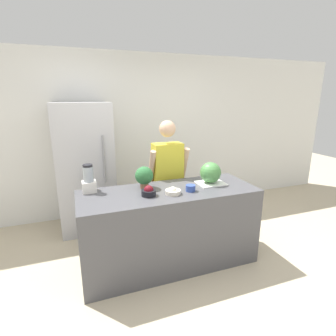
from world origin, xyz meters
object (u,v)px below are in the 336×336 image
Objects in this scene: blender at (89,181)px; bowl_cream at (173,192)px; refrigerator at (85,168)px; bowl_small_blue at (191,188)px; watermelon at (210,173)px; person at (167,180)px; bowl_cherries at (149,192)px; potted_plant at (144,176)px.

bowl_cream is at bearing -24.36° from blender.
refrigerator is 5.97× the size of blender.
refrigerator is 1.63m from bowl_cream.
blender is at bearing 161.11° from bowl_small_blue.
watermelon is 0.80× the size of blender.
person is at bearing 74.88° from bowl_cream.
refrigerator reaches higher than blender.
refrigerator is at bearing 144.00° from person.
person reaches higher than bowl_small_blue.
bowl_small_blue is (0.47, -0.02, -0.01)m from bowl_cherries.
bowl_cherries is (-0.44, -0.63, 0.11)m from person.
person is 10.54× the size of bowl_cherries.
refrigerator is 17.26× the size of bowl_small_blue.
person reaches higher than bowl_cream.
potted_plant is (0.60, -0.09, 0.01)m from blender.
bowl_cream is 0.54× the size of blender.
watermelon is 1.61× the size of bowl_cherries.
person reaches higher than potted_plant.
bowl_small_blue is at bearing 4.88° from bowl_cream.
watermelon is 0.98× the size of potted_plant.
bowl_cherries is 0.27m from potted_plant.
watermelon is 0.79m from potted_plant.
person is 6.56× the size of watermelon.
person is 6.43× the size of potted_plant.
bowl_cream is 0.92m from blender.
person is 9.75× the size of bowl_cream.
potted_plant is (-0.42, -0.38, 0.21)m from person.
potted_plant is (0.59, -1.11, 0.13)m from refrigerator.
bowl_cherries is 0.47m from bowl_small_blue.
watermelon is (0.36, -0.50, 0.21)m from person.
bowl_cherries is 1.45× the size of bowl_small_blue.
bowl_small_blue is at bearing -18.89° from blender.
watermelon is at bearing 25.09° from bowl_small_blue.
bowl_cream is 0.66× the size of potted_plant.
blender is (-1.38, 0.21, -0.01)m from watermelon.
person is at bearing 93.05° from bowl_small_blue.
blender reaches higher than bowl_cream.
potted_plant is at bearing -137.52° from person.
bowl_cream is (0.26, -0.04, -0.02)m from bowl_cherries.
blender is (-0.58, 0.34, 0.09)m from bowl_cherries.
refrigerator is at bearing 120.43° from bowl_cream.
bowl_cream is 0.22m from bowl_small_blue.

